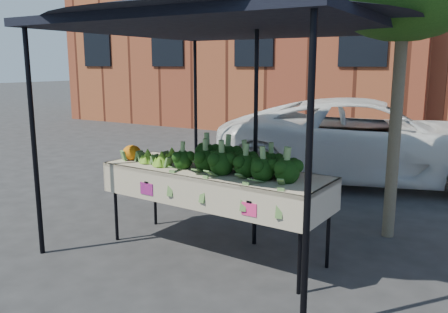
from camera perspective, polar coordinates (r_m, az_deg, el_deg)
ground at (r=4.95m, az=-2.68°, el=-11.94°), size 90.00×90.00×0.00m
table at (r=4.84m, az=-1.22°, el=-6.80°), size 2.44×0.95×0.90m
canopy at (r=5.14m, az=0.83°, el=4.77°), size 3.16×3.16×2.74m
broccoli_heap at (r=4.57m, az=1.85°, el=-0.12°), size 1.40×0.60×0.30m
romanesco_cluster at (r=5.06m, az=-7.74°, el=0.49°), size 0.46×0.50×0.23m
cauliflower_pair at (r=5.28m, az=-11.26°, el=0.70°), size 0.23×0.23×0.20m
vehicle at (r=8.15m, az=18.16°, el=14.62°), size 2.05×2.63×5.02m
street_tree at (r=5.44m, az=20.77°, el=10.23°), size 1.95×1.95×3.84m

